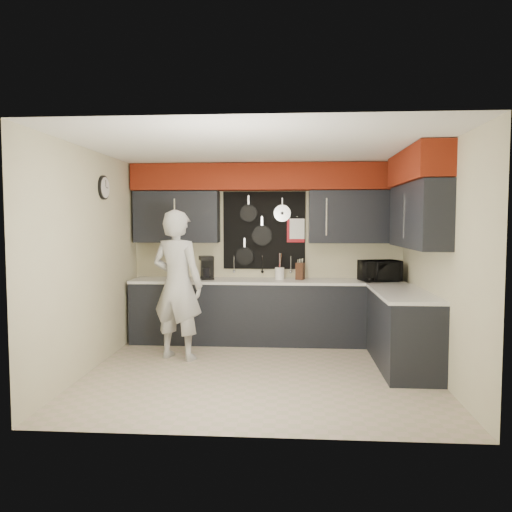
# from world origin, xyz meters

# --- Properties ---
(ground) EXTENTS (4.00, 4.00, 0.00)m
(ground) POSITION_xyz_m (0.00, 0.00, 0.00)
(ground) COLOR #BDA793
(ground) RESTS_ON ground
(back_wall_assembly) EXTENTS (4.00, 0.36, 2.60)m
(back_wall_assembly) POSITION_xyz_m (0.01, 1.60, 2.01)
(back_wall_assembly) COLOR beige
(back_wall_assembly) RESTS_ON ground
(right_wall_assembly) EXTENTS (0.36, 3.50, 2.60)m
(right_wall_assembly) POSITION_xyz_m (1.85, 0.26, 1.94)
(right_wall_assembly) COLOR beige
(right_wall_assembly) RESTS_ON ground
(left_wall_assembly) EXTENTS (0.05, 3.50, 2.60)m
(left_wall_assembly) POSITION_xyz_m (-1.99, 0.02, 1.33)
(left_wall_assembly) COLOR beige
(left_wall_assembly) RESTS_ON ground
(base_cabinets) EXTENTS (3.95, 2.20, 0.92)m
(base_cabinets) POSITION_xyz_m (0.49, 1.13, 0.46)
(base_cabinets) COLOR black
(base_cabinets) RESTS_ON ground
(microwave) EXTENTS (0.61, 0.49, 0.29)m
(microwave) POSITION_xyz_m (1.60, 1.39, 1.07)
(microwave) COLOR black
(microwave) RESTS_ON base_cabinets
(knife_block) EXTENTS (0.14, 0.14, 0.24)m
(knife_block) POSITION_xyz_m (0.48, 1.50, 1.04)
(knife_block) COLOR #331A10
(knife_block) RESTS_ON base_cabinets
(utensil_crock) EXTENTS (0.13, 0.13, 0.17)m
(utensil_crock) POSITION_xyz_m (0.19, 1.50, 1.01)
(utensil_crock) COLOR white
(utensil_crock) RESTS_ON base_cabinets
(coffee_maker) EXTENTS (0.25, 0.28, 0.34)m
(coffee_maker) POSITION_xyz_m (-0.87, 1.45, 1.10)
(coffee_maker) COLOR black
(coffee_maker) RESTS_ON base_cabinets
(person) EXTENTS (0.81, 0.65, 1.91)m
(person) POSITION_xyz_m (-1.09, 0.52, 0.95)
(person) COLOR beige
(person) RESTS_ON ground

